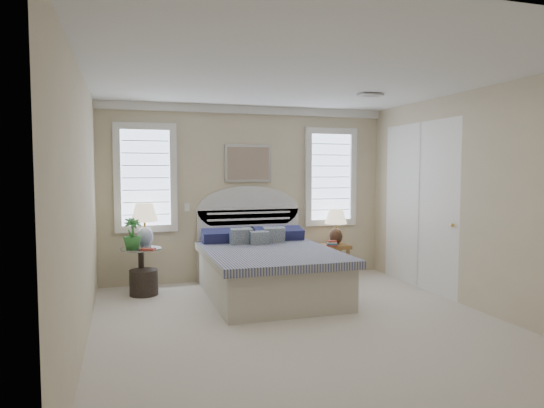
{
  "coord_description": "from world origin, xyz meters",
  "views": [
    {
      "loc": [
        -1.87,
        -4.87,
        1.71
      ],
      "look_at": [
        -0.06,
        1.0,
        1.28
      ],
      "focal_mm": 32.0,
      "sensor_mm": 36.0,
      "label": 1
    }
  ],
  "objects_px": {
    "nightstand_right": "(332,254)",
    "lamp_right": "(336,222)",
    "lamp_left": "(145,220)",
    "side_table_left": "(141,265)",
    "floor_pot": "(144,282)",
    "bed": "(267,267)"
  },
  "relations": [
    {
      "from": "floor_pot",
      "to": "lamp_right",
      "type": "height_order",
      "value": "lamp_right"
    },
    {
      "from": "nightstand_right",
      "to": "lamp_right",
      "type": "relative_size",
      "value": 0.93
    },
    {
      "from": "nightstand_right",
      "to": "floor_pot",
      "type": "bearing_deg",
      "value": -175.35
    },
    {
      "from": "floor_pot",
      "to": "lamp_left",
      "type": "height_order",
      "value": "lamp_left"
    },
    {
      "from": "side_table_left",
      "to": "floor_pot",
      "type": "height_order",
      "value": "side_table_left"
    },
    {
      "from": "bed",
      "to": "nightstand_right",
      "type": "height_order",
      "value": "bed"
    },
    {
      "from": "nightstand_right",
      "to": "lamp_right",
      "type": "xyz_separation_m",
      "value": [
        0.07,
        0.03,
        0.49
      ]
    },
    {
      "from": "nightstand_right",
      "to": "bed",
      "type": "bearing_deg",
      "value": -151.97
    },
    {
      "from": "bed",
      "to": "nightstand_right",
      "type": "distance_m",
      "value": 1.47
    },
    {
      "from": "nightstand_right",
      "to": "lamp_right",
      "type": "height_order",
      "value": "lamp_right"
    },
    {
      "from": "bed",
      "to": "lamp_right",
      "type": "height_order",
      "value": "bed"
    },
    {
      "from": "bed",
      "to": "floor_pot",
      "type": "height_order",
      "value": "bed"
    },
    {
      "from": "side_table_left",
      "to": "lamp_left",
      "type": "distance_m",
      "value": 0.64
    },
    {
      "from": "side_table_left",
      "to": "floor_pot",
      "type": "bearing_deg",
      "value": -79.77
    },
    {
      "from": "bed",
      "to": "nightstand_right",
      "type": "bearing_deg",
      "value": 28.03
    },
    {
      "from": "nightstand_right",
      "to": "lamp_left",
      "type": "height_order",
      "value": "lamp_left"
    },
    {
      "from": "lamp_right",
      "to": "floor_pot",
      "type": "bearing_deg",
      "value": -174.92
    },
    {
      "from": "bed",
      "to": "floor_pot",
      "type": "relative_size",
      "value": 5.92
    },
    {
      "from": "nightstand_right",
      "to": "side_table_left",
      "type": "bearing_deg",
      "value": -178.06
    },
    {
      "from": "side_table_left",
      "to": "floor_pot",
      "type": "relative_size",
      "value": 1.64
    },
    {
      "from": "side_table_left",
      "to": "nightstand_right",
      "type": "distance_m",
      "value": 2.95
    },
    {
      "from": "lamp_left",
      "to": "lamp_right",
      "type": "height_order",
      "value": "lamp_left"
    }
  ]
}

